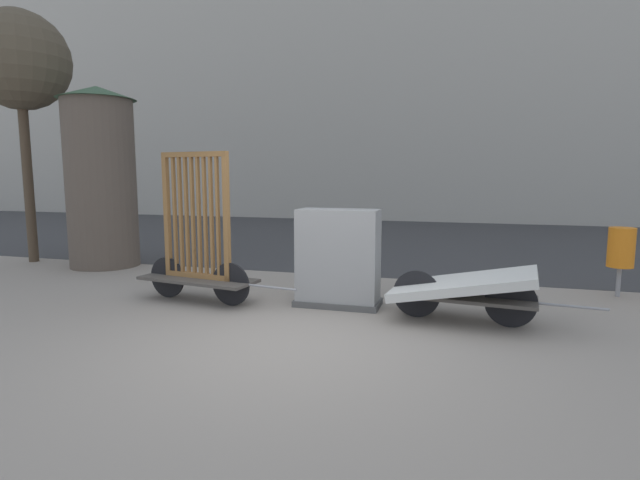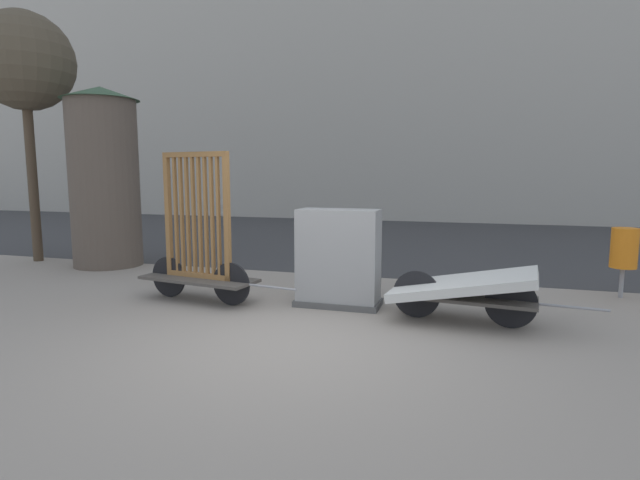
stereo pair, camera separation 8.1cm
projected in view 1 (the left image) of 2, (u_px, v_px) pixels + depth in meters
The scene contains 9 objects.
ground_plane at pixel (287, 342), 5.26m from camera, with size 60.00×60.00×0.00m, color gray.
road_strip at pixel (396, 239), 13.60m from camera, with size 56.00×10.46×0.01m.
building_facade at pixel (424, 32), 19.54m from camera, with size 48.00×4.00×14.54m.
bike_cart_with_bedframe at pixel (197, 252), 6.84m from camera, with size 2.39×0.85×2.05m.
bike_cart_with_mattress at pixel (463, 288), 5.91m from camera, with size 2.40×1.12×0.67m.
utility_cabinet at pixel (338, 261), 6.64m from camera, with size 1.13×0.55×1.30m.
trash_bin at pixel (621, 248), 7.11m from camera, with size 0.35×0.35×1.00m.
advertising_column at pixel (101, 176), 9.40m from camera, with size 1.41×1.41×3.37m.
street_tree at pixel (19, 62), 9.59m from camera, with size 1.89×1.89×4.88m.
Camera 1 is at (1.74, -4.78, 1.75)m, focal length 28.00 mm.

